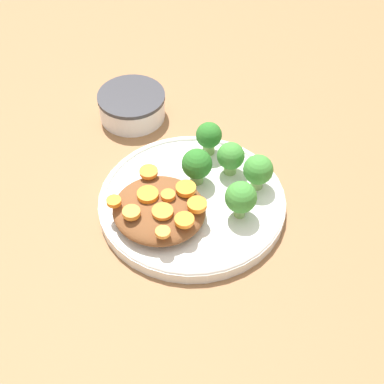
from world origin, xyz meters
The scene contains 19 objects.
ground_plane centered at (0.00, 0.00, 0.00)m, with size 4.00×4.00×0.00m, color #8C603D.
plate centered at (0.00, 0.00, 0.01)m, with size 0.25×0.25×0.02m.
dip_bowl centered at (-0.19, 0.10, 0.02)m, with size 0.10×0.10×0.04m.
stew_mound centered at (-0.02, -0.05, 0.03)m, with size 0.12×0.12×0.03m, color brown.
broccoli_floret_0 centered at (-0.02, 0.03, 0.05)m, with size 0.04×0.04×0.05m.
broccoli_floret_1 centered at (0.07, 0.02, 0.05)m, with size 0.04×0.04×0.06m.
broccoli_floret_2 centered at (0.06, 0.07, 0.05)m, with size 0.04×0.04×0.05m.
broccoli_floret_3 centered at (0.01, 0.07, 0.04)m, with size 0.04×0.04×0.05m.
broccoli_floret_4 centered at (-0.04, 0.09, 0.05)m, with size 0.04×0.04×0.05m.
carrot_slice_0 centered at (-0.03, -0.05, 0.05)m, with size 0.03×0.03×0.01m, color orange.
carrot_slice_1 centered at (0.00, -0.06, 0.05)m, with size 0.03×0.03×0.01m, color orange.
carrot_slice_2 centered at (-0.03, -0.09, 0.05)m, with size 0.02×0.02×0.01m, color orange.
carrot_slice_3 centered at (-0.06, -0.02, 0.05)m, with size 0.02×0.02×0.01m, color orange.
carrot_slice_4 centered at (0.00, -0.01, 0.05)m, with size 0.03×0.03×0.01m, color orange.
carrot_slice_5 centered at (0.03, -0.03, 0.05)m, with size 0.03×0.03×0.01m, color orange.
carrot_slice_6 centered at (-0.06, -0.09, 0.05)m, with size 0.02×0.02×0.01m, color orange.
carrot_slice_7 centered at (-0.01, -0.04, 0.05)m, with size 0.02×0.02×0.01m, color orange.
carrot_slice_8 centered at (0.02, -0.09, 0.05)m, with size 0.02×0.02×0.01m, color orange.
carrot_slice_9 centered at (0.03, -0.06, 0.05)m, with size 0.02×0.02×0.01m, color orange.
Camera 1 is at (0.35, -0.46, 0.65)m, focal length 60.00 mm.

